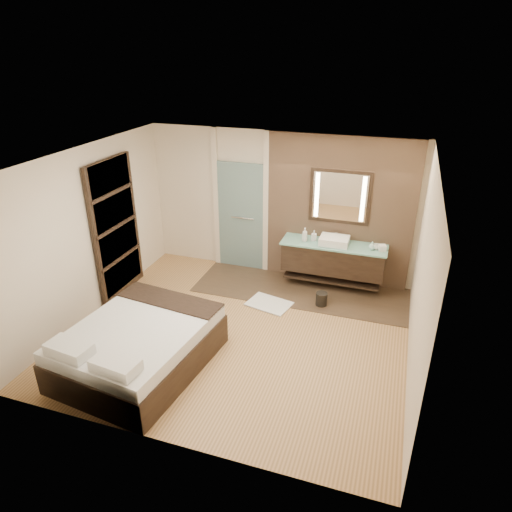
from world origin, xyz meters
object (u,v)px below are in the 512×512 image
(mirror_unit, at_px, (340,197))
(waste_bin, at_px, (321,299))
(bed, at_px, (139,346))
(vanity, at_px, (333,258))

(mirror_unit, height_order, waste_bin, mirror_unit)
(mirror_unit, xyz_separation_m, bed, (-2.12, -3.31, -1.32))
(vanity, relative_size, mirror_unit, 1.75)
(vanity, distance_m, mirror_unit, 1.10)
(vanity, xyz_separation_m, mirror_unit, (0.00, 0.24, 1.07))
(mirror_unit, bearing_deg, waste_bin, -92.72)
(vanity, distance_m, waste_bin, 0.85)
(mirror_unit, relative_size, waste_bin, 4.37)
(mirror_unit, xyz_separation_m, waste_bin, (-0.05, -0.95, -1.53))
(mirror_unit, distance_m, waste_bin, 1.80)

